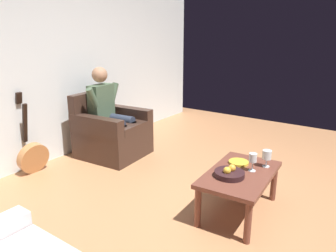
{
  "coord_description": "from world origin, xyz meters",
  "views": [
    {
      "loc": [
        2.73,
        1.06,
        1.7
      ],
      "look_at": [
        -0.07,
        -0.9,
        0.69
      ],
      "focal_mm": 34.01,
      "sensor_mm": 36.0,
      "label": 1
    }
  ],
  "objects_px": {
    "coffee_table": "(240,178)",
    "guitar": "(33,155)",
    "wine_glass_far": "(253,159)",
    "person_seated": "(109,109)",
    "wine_glass_near": "(267,156)",
    "fruit_bowl": "(229,173)",
    "armchair": "(111,133)",
    "decorative_dish": "(239,162)"
  },
  "relations": [
    {
      "from": "guitar",
      "to": "decorative_dish",
      "type": "bearing_deg",
      "value": 108.52
    },
    {
      "from": "armchair",
      "to": "guitar",
      "type": "distance_m",
      "value": 1.08
    },
    {
      "from": "wine_glass_far",
      "to": "fruit_bowl",
      "type": "xyz_separation_m",
      "value": [
        0.24,
        -0.13,
        -0.09
      ]
    },
    {
      "from": "decorative_dish",
      "to": "guitar",
      "type": "bearing_deg",
      "value": -71.48
    },
    {
      "from": "coffee_table",
      "to": "decorative_dish",
      "type": "height_order",
      "value": "decorative_dish"
    },
    {
      "from": "armchair",
      "to": "coffee_table",
      "type": "distance_m",
      "value": 2.15
    },
    {
      "from": "wine_glass_far",
      "to": "decorative_dish",
      "type": "distance_m",
      "value": 0.23
    },
    {
      "from": "decorative_dish",
      "to": "wine_glass_far",
      "type": "bearing_deg",
      "value": 61.6
    },
    {
      "from": "armchair",
      "to": "fruit_bowl",
      "type": "bearing_deg",
      "value": 70.65
    },
    {
      "from": "person_seated",
      "to": "coffee_table",
      "type": "height_order",
      "value": "person_seated"
    },
    {
      "from": "wine_glass_near",
      "to": "fruit_bowl",
      "type": "xyz_separation_m",
      "value": [
        0.41,
        -0.2,
        -0.09
      ]
    },
    {
      "from": "armchair",
      "to": "decorative_dish",
      "type": "distance_m",
      "value": 2.02
    },
    {
      "from": "coffee_table",
      "to": "fruit_bowl",
      "type": "xyz_separation_m",
      "value": [
        0.14,
        -0.05,
        0.1
      ]
    },
    {
      "from": "fruit_bowl",
      "to": "person_seated",
      "type": "bearing_deg",
      "value": -104.47
    },
    {
      "from": "coffee_table",
      "to": "wine_glass_near",
      "type": "distance_m",
      "value": 0.36
    },
    {
      "from": "coffee_table",
      "to": "armchair",
      "type": "bearing_deg",
      "value": -100.66
    },
    {
      "from": "wine_glass_near",
      "to": "coffee_table",
      "type": "bearing_deg",
      "value": -29.83
    },
    {
      "from": "coffee_table",
      "to": "guitar",
      "type": "distance_m",
      "value": 2.56
    },
    {
      "from": "person_seated",
      "to": "wine_glass_near",
      "type": "relative_size",
      "value": 7.26
    },
    {
      "from": "person_seated",
      "to": "guitar",
      "type": "distance_m",
      "value": 1.15
    },
    {
      "from": "armchair",
      "to": "coffee_table",
      "type": "relative_size",
      "value": 0.92
    },
    {
      "from": "wine_glass_near",
      "to": "wine_glass_far",
      "type": "bearing_deg",
      "value": -23.44
    },
    {
      "from": "armchair",
      "to": "guitar",
      "type": "height_order",
      "value": "guitar"
    },
    {
      "from": "person_seated",
      "to": "decorative_dish",
      "type": "height_order",
      "value": "person_seated"
    },
    {
      "from": "coffee_table",
      "to": "guitar",
      "type": "bearing_deg",
      "value": -76.23
    },
    {
      "from": "coffee_table",
      "to": "wine_glass_far",
      "type": "relative_size",
      "value": 5.44
    },
    {
      "from": "coffee_table",
      "to": "wine_glass_far",
      "type": "bearing_deg",
      "value": 140.23
    },
    {
      "from": "armchair",
      "to": "coffee_table",
      "type": "height_order",
      "value": "armchair"
    },
    {
      "from": "armchair",
      "to": "fruit_bowl",
      "type": "distance_m",
      "value": 2.13
    },
    {
      "from": "person_seated",
      "to": "guitar",
      "type": "height_order",
      "value": "person_seated"
    },
    {
      "from": "decorative_dish",
      "to": "coffee_table",
      "type": "bearing_deg",
      "value": 27.04
    },
    {
      "from": "wine_glass_near",
      "to": "decorative_dish",
      "type": "height_order",
      "value": "wine_glass_near"
    },
    {
      "from": "armchair",
      "to": "wine_glass_far",
      "type": "height_order",
      "value": "armchair"
    },
    {
      "from": "wine_glass_far",
      "to": "fruit_bowl",
      "type": "bearing_deg",
      "value": -28.05
    },
    {
      "from": "wine_glass_near",
      "to": "guitar",
      "type": "bearing_deg",
      "value": -71.55
    },
    {
      "from": "coffee_table",
      "to": "decorative_dish",
      "type": "bearing_deg",
      "value": -152.96
    },
    {
      "from": "guitar",
      "to": "fruit_bowl",
      "type": "xyz_separation_m",
      "value": [
        -0.47,
        2.43,
        0.23
      ]
    },
    {
      "from": "person_seated",
      "to": "wine_glass_near",
      "type": "height_order",
      "value": "person_seated"
    },
    {
      "from": "coffee_table",
      "to": "decorative_dish",
      "type": "distance_m",
      "value": 0.23
    },
    {
      "from": "wine_glass_far",
      "to": "person_seated",
      "type": "bearing_deg",
      "value": -97.73
    },
    {
      "from": "armchair",
      "to": "coffee_table",
      "type": "bearing_deg",
      "value": 74.67
    },
    {
      "from": "wine_glass_near",
      "to": "fruit_bowl",
      "type": "relative_size",
      "value": 0.62
    }
  ]
}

